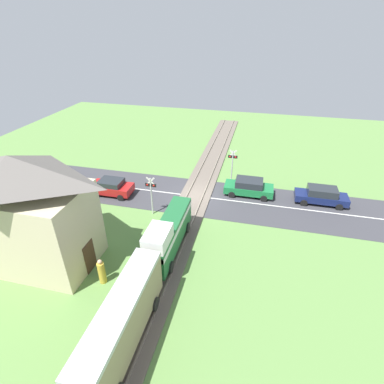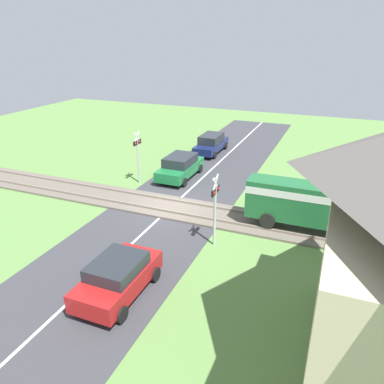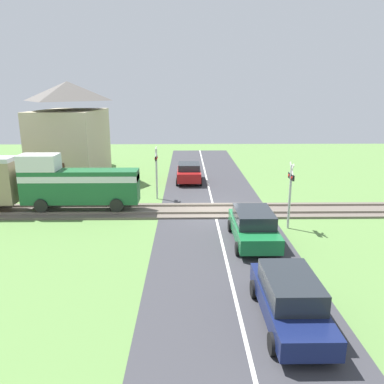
% 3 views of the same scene
% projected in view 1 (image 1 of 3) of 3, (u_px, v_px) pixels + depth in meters
% --- Properties ---
extents(ground_plane, '(60.00, 60.00, 0.00)m').
position_uv_depth(ground_plane, '(195.00, 196.00, 27.51)').
color(ground_plane, '#5B8442').
extents(road_surface, '(48.00, 6.40, 0.02)m').
position_uv_depth(road_surface, '(195.00, 196.00, 27.50)').
color(road_surface, '#38383D').
rests_on(road_surface, ground_plane).
extents(track_bed, '(2.80, 48.00, 0.24)m').
position_uv_depth(track_bed, '(195.00, 196.00, 27.47)').
color(track_bed, '#665B51').
rests_on(track_bed, ground_plane).
extents(train, '(1.58, 14.22, 3.18)m').
position_uv_depth(train, '(148.00, 272.00, 16.73)').
color(train, '#1E6033').
rests_on(train, track_bed).
extents(car_near_crossing, '(4.39, 1.98, 1.56)m').
position_uv_depth(car_near_crossing, '(249.00, 187.00, 27.36)').
color(car_near_crossing, '#197038').
rests_on(car_near_crossing, ground_plane).
extents(car_far_side, '(3.81, 1.96, 1.48)m').
position_uv_depth(car_far_side, '(112.00, 187.00, 27.45)').
color(car_far_side, '#A81919').
rests_on(car_far_side, ground_plane).
extents(car_behind_queue, '(4.43, 1.80, 1.54)m').
position_uv_depth(car_behind_queue, '(321.00, 195.00, 26.09)').
color(car_behind_queue, '#141E4C').
rests_on(car_behind_queue, ground_plane).
extents(crossing_signal_west_approach, '(0.90, 0.18, 3.43)m').
position_uv_depth(crossing_signal_west_approach, '(232.00, 162.00, 28.85)').
color(crossing_signal_west_approach, '#B7B7B7').
rests_on(crossing_signal_west_approach, ground_plane).
extents(crossing_signal_east_approach, '(0.90, 0.18, 3.43)m').
position_uv_depth(crossing_signal_east_approach, '(151.00, 191.00, 23.98)').
color(crossing_signal_east_approach, '#B7B7B7').
rests_on(crossing_signal_east_approach, ground_plane).
extents(station_building, '(8.37, 4.79, 7.60)m').
position_uv_depth(station_building, '(26.00, 214.00, 18.46)').
color(station_building, '#C6B793').
rests_on(station_building, ground_plane).
extents(pedestrian_by_station, '(0.44, 0.44, 1.78)m').
position_uv_depth(pedestrian_by_station, '(102.00, 272.00, 18.16)').
color(pedestrian_by_station, gold).
rests_on(pedestrian_by_station, ground_plane).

